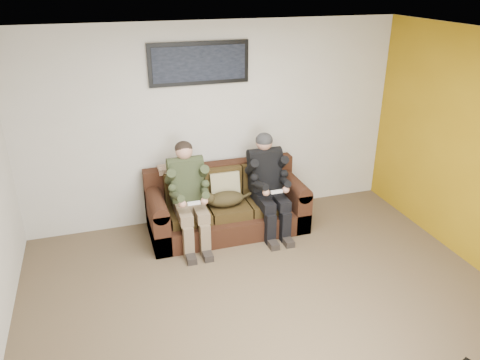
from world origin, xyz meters
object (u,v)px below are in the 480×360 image
object	(u,v)px
sofa	(226,206)
cat	(225,199)
person_right	(268,179)
framed_poster	(199,63)
person_left	(188,190)

from	to	relation	value
sofa	cat	xyz separation A→B (m)	(-0.06, -0.16, 0.19)
person_right	framed_poster	xyz separation A→B (m)	(-0.72, 0.56, 1.40)
person_right	framed_poster	distance (m)	1.67
person_left	person_right	distance (m)	1.03
person_left	person_right	size ratio (longest dim) A/B	0.99
sofa	framed_poster	size ratio (longest dim) A/B	1.61
cat	framed_poster	world-z (taller)	framed_poster
person_right	person_left	bearing A→B (deg)	-179.98
cat	person_right	bearing A→B (deg)	-0.62
person_left	framed_poster	world-z (taller)	framed_poster
person_left	person_right	world-z (taller)	person_right
sofa	person_left	world-z (taller)	person_left
person_left	framed_poster	distance (m)	1.54
sofa	framed_poster	xyz separation A→B (m)	(-0.20, 0.39, 1.79)
person_right	cat	world-z (taller)	person_right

